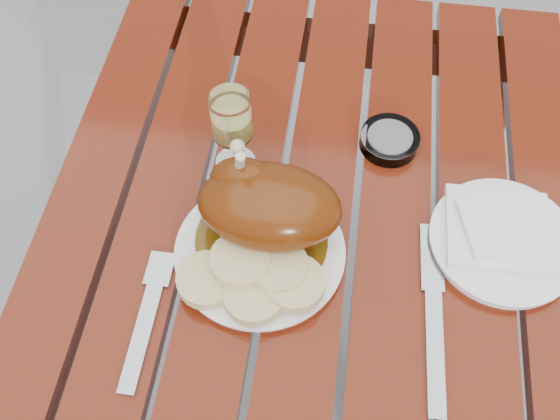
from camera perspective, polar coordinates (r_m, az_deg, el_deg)
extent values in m
plane|color=slate|center=(1.58, 1.51, -18.16)|extent=(60.00, 60.00, 0.00)
cube|color=maroon|center=(1.22, 1.91, -13.73)|extent=(0.80, 1.20, 0.75)
cylinder|color=white|center=(0.88, -1.84, -3.90)|extent=(0.25, 0.25, 0.02)
cylinder|color=#58360A|center=(0.88, -1.70, -2.74)|extent=(0.19, 0.19, 0.00)
ellipsoid|color=#682607|center=(0.84, -0.96, 0.35)|extent=(0.20, 0.13, 0.10)
ellipsoid|color=#682607|center=(0.85, -3.39, 2.59)|extent=(0.09, 0.06, 0.08)
cylinder|color=#C6B28C|center=(0.84, -3.74, 3.79)|extent=(0.03, 0.04, 0.10)
cylinder|color=#D3C080|center=(0.85, -6.72, -6.35)|extent=(0.08, 0.08, 0.02)
cylinder|color=#D3C080|center=(0.83, -2.41, -7.83)|extent=(0.08, 0.08, 0.02)
cylinder|color=#D3C080|center=(0.83, 1.35, -6.71)|extent=(0.08, 0.08, 0.02)
cylinder|color=#D3C080|center=(0.84, -0.21, -5.13)|extent=(0.08, 0.08, 0.02)
cylinder|color=#D3C080|center=(0.84, -3.68, -4.61)|extent=(0.08, 0.08, 0.02)
cylinder|color=#DDD164|center=(0.92, -4.34, 7.06)|extent=(0.06, 0.06, 0.15)
cylinder|color=white|center=(0.94, 19.68, -2.75)|extent=(0.26, 0.26, 0.02)
cube|color=white|center=(0.93, 19.32, -1.70)|extent=(0.15, 0.14, 0.01)
cylinder|color=#B2B7BC|center=(1.00, 9.97, 6.31)|extent=(0.12, 0.12, 0.02)
cube|color=gray|center=(0.85, -12.28, -10.25)|extent=(0.02, 0.19, 0.01)
cube|color=gray|center=(0.86, 13.91, -10.47)|extent=(0.03, 0.24, 0.01)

